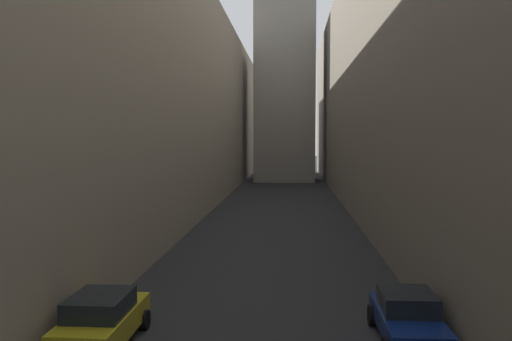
% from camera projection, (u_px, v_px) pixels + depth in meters
% --- Properties ---
extents(ground_plane, '(264.00, 264.00, 0.00)m').
position_uv_depth(ground_plane, '(278.00, 216.00, 40.29)').
color(ground_plane, '#232326').
extents(building_block_left, '(14.47, 108.00, 18.16)m').
position_uv_depth(building_block_left, '(121.00, 99.00, 42.57)').
color(building_block_left, gray).
rests_on(building_block_left, ground).
extents(building_block_right, '(12.60, 108.00, 20.97)m').
position_uv_depth(building_block_right, '(433.00, 79.00, 40.83)').
color(building_block_right, '#756B5B').
rests_on(building_block_right, ground).
extents(parked_car_left_far, '(1.90, 3.99, 1.56)m').
position_uv_depth(parked_car_left_far, '(102.00, 319.00, 15.17)').
color(parked_car_left_far, '#A59919').
rests_on(parked_car_left_far, ground).
extents(parked_car_right_far, '(1.88, 4.07, 1.46)m').
position_uv_depth(parked_car_right_far, '(408.00, 317.00, 15.50)').
color(parked_car_right_far, navy).
rests_on(parked_car_right_far, ground).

